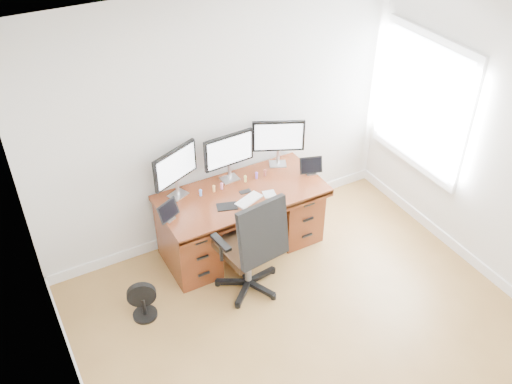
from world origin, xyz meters
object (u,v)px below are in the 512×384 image
desk (241,218)px  monitor_center (229,152)px  office_chair (251,261)px  floor_fan (143,301)px  keyboard (249,200)px

desk → monitor_center: 0.72m
office_chair → floor_fan: office_chair is taller
desk → keyboard: keyboard is taller
office_chair → floor_fan: 1.08m
floor_fan → monitor_center: size_ratio=0.73×
keyboard → office_chair: bearing=-136.2°
floor_fan → monitor_center: 1.68m
desk → keyboard: bearing=-90.2°
monitor_center → keyboard: 0.53m
monitor_center → office_chair: bearing=-106.8°
desk → monitor_center: bearing=90.0°
office_chair → monitor_center: bearing=69.5°
floor_fan → keyboard: (1.26, 0.25, 0.56)m
floor_fan → keyboard: 1.40m
office_chair → monitor_center: size_ratio=2.11×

